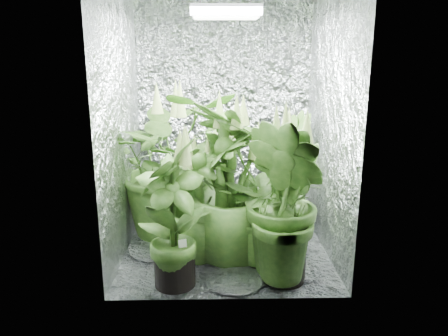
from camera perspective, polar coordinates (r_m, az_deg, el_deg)
name	(u,v)px	position (r m, az deg, el deg)	size (l,w,h in m)	color
ground	(226,246)	(3.66, 0.21, -10.14)	(1.60, 1.60, 0.00)	silver
walls	(226,126)	(3.36, 0.22, 5.51)	(1.62, 1.62, 2.00)	silver
grow_lamp	(226,12)	(3.32, 0.24, 19.71)	(0.50, 0.30, 0.22)	gray
plant_a	(170,164)	(3.68, -7.05, 0.50)	(1.40, 1.40, 1.34)	black
plant_b	(223,174)	(3.97, -0.12, -0.76)	(0.66, 0.66, 1.06)	black
plant_c	(284,172)	(3.91, 7.89, -0.54)	(0.70, 0.70, 1.11)	black
plant_d	(230,184)	(3.23, 0.75, -2.14)	(0.93, 0.93, 1.28)	black
plant_e	(266,200)	(3.23, 5.50, -4.17)	(1.16, 1.16, 1.05)	black
plant_f	(173,214)	(2.91, -6.66, -6.05)	(0.72, 0.72, 1.11)	black
plant_g	(286,203)	(2.97, 8.08, -4.53)	(0.80, 0.80, 1.22)	black
plant_h	(196,203)	(3.29, -3.62, -4.64)	(0.67, 0.67, 0.97)	black
circulation_fan	(293,217)	(3.90, 9.06, -6.30)	(0.16, 0.30, 0.35)	black
plant_label	(183,246)	(2.96, -5.42, -10.11)	(0.06, 0.01, 0.09)	white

